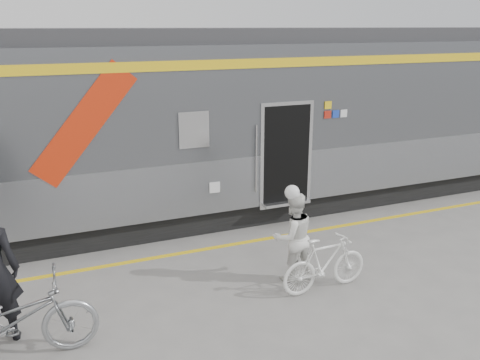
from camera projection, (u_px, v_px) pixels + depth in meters
ground at (234, 306)px, 7.82m from camera, size 90.00×90.00×0.00m
train at (165, 127)px, 10.96m from camera, size 24.00×3.17×4.10m
safety_strip at (192, 251)px, 9.72m from camera, size 24.00×0.12×0.01m
bicycle_left at (10, 321)px, 6.42m from camera, size 2.19×0.85×1.13m
woman at (293, 237)px, 8.48m from camera, size 0.77×0.61×1.53m
bicycle_right at (325, 264)px, 8.19m from camera, size 1.56×0.50×0.93m
helmet_woman at (295, 186)px, 8.22m from camera, size 0.25×0.25×0.25m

